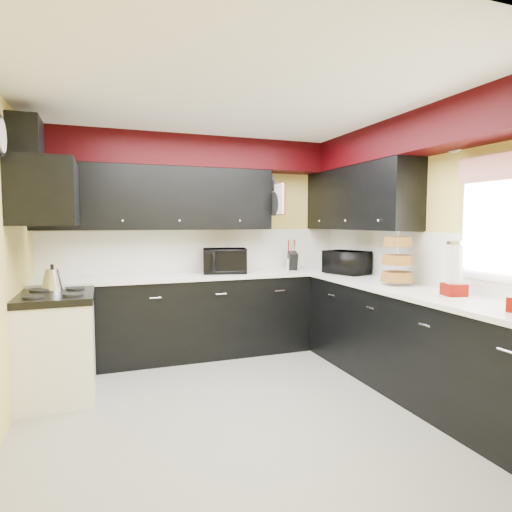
{
  "coord_description": "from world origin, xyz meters",
  "views": [
    {
      "loc": [
        -1.11,
        -3.28,
        1.54
      ],
      "look_at": [
        0.37,
        0.8,
        1.19
      ],
      "focal_mm": 30.0,
      "sensor_mm": 36.0,
      "label": 1
    }
  ],
  "objects_px": {
    "utensil_crock": "(291,264)",
    "knife_block": "(292,261)",
    "toaster_oven": "(225,261)",
    "microwave": "(347,262)",
    "kettle": "(53,279)"
  },
  "relations": [
    {
      "from": "toaster_oven",
      "to": "microwave",
      "type": "bearing_deg",
      "value": -10.7
    },
    {
      "from": "utensil_crock",
      "to": "knife_block",
      "type": "bearing_deg",
      "value": -84.94
    },
    {
      "from": "kettle",
      "to": "utensil_crock",
      "type": "bearing_deg",
      "value": 10.8
    },
    {
      "from": "microwave",
      "to": "utensil_crock",
      "type": "relative_size",
      "value": 3.27
    },
    {
      "from": "utensil_crock",
      "to": "toaster_oven",
      "type": "bearing_deg",
      "value": -179.36
    },
    {
      "from": "microwave",
      "to": "knife_block",
      "type": "xyz_separation_m",
      "value": [
        -0.43,
        0.55,
        -0.02
      ]
    },
    {
      "from": "microwave",
      "to": "kettle",
      "type": "xyz_separation_m",
      "value": [
        -3.08,
        0.07,
        -0.06
      ]
    },
    {
      "from": "toaster_oven",
      "to": "knife_block",
      "type": "distance_m",
      "value": 0.86
    },
    {
      "from": "kettle",
      "to": "microwave",
      "type": "bearing_deg",
      "value": -1.32
    },
    {
      "from": "microwave",
      "to": "utensil_crock",
      "type": "xyz_separation_m",
      "value": [
        -0.44,
        0.58,
        -0.06
      ]
    },
    {
      "from": "utensil_crock",
      "to": "knife_block",
      "type": "distance_m",
      "value": 0.05
    },
    {
      "from": "knife_block",
      "to": "utensil_crock",
      "type": "bearing_deg",
      "value": 106.07
    },
    {
      "from": "utensil_crock",
      "to": "knife_block",
      "type": "xyz_separation_m",
      "value": [
        0.0,
        -0.02,
        0.04
      ]
    },
    {
      "from": "utensil_crock",
      "to": "knife_block",
      "type": "relative_size",
      "value": 0.65
    },
    {
      "from": "microwave",
      "to": "kettle",
      "type": "distance_m",
      "value": 3.08
    }
  ]
}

